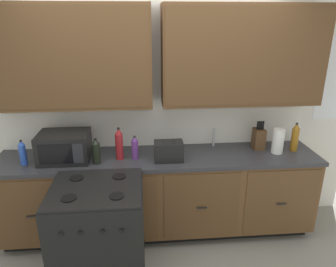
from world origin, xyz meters
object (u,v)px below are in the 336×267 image
Objects in this scene: bottle_red at (119,144)px; bottle_violet at (135,148)px; knife_block at (259,138)px; paper_towel_roll at (278,141)px; bottle_amber at (295,137)px; microwave at (64,147)px; toaster at (169,151)px; bottle_dark at (96,151)px; stove_range at (100,235)px; bottle_blue at (23,153)px.

bottle_red is 0.16m from bottle_violet.
knife_block is 1.19× the size of paper_towel_roll.
knife_block is 0.37m from bottle_amber.
paper_towel_roll is at bearing -0.31° from microwave.
bottle_dark is at bearing -179.29° from toaster.
toaster is at bearing 39.02° from stove_range.
bottle_violet reaches higher than toaster.
microwave is at bearing 162.26° from bottle_dark.
bottle_red reaches higher than bottle_violet.
knife_block reaches higher than bottle_dark.
bottle_amber is (2.72, 0.10, 0.03)m from bottle_blue.
stove_range is 1.87m from knife_block.
stove_range is at bearing -84.09° from bottle_dark.
toaster is at bearing -8.54° from bottle_red.
toaster is 1.34m from bottle_amber.
bottle_violet is at bearing 61.99° from stove_range.
paper_towel_roll is at bearing 18.70° from stove_range.
bottle_red is (0.91, 0.05, 0.04)m from bottle_blue.
stove_range is 3.65× the size of paper_towel_roll.
knife_block is 1.32m from bottle_violet.
paper_towel_roll is (0.16, -0.13, 0.01)m from knife_block.
knife_block is 1.69m from bottle_dark.
microwave is at bearing 177.95° from bottle_violet.
stove_range is at bearing -58.93° from microwave.
knife_block is at bearing 4.52° from bottle_blue.
bottle_amber is 0.94× the size of bottle_red.
paper_towel_roll is 1.09× the size of bottle_violet.
bottle_blue is at bearing -177.57° from bottle_violet.
stove_range is 0.93m from microwave.
bottle_violet is at bearing 2.43° from bottle_blue.
bottle_dark is at bearing -2.67° from bottle_blue.
paper_towel_roll is 1.03× the size of bottle_dark.
bottle_red is (0.21, 0.08, 0.04)m from bottle_dark.
bottle_dark is at bearing -17.74° from microwave.
toaster is 0.86× the size of bottle_red.
toaster is 0.92× the size of bottle_amber.
bottle_amber is at bearing 2.13° from bottle_blue.
toaster is at bearing -5.23° from microwave.
bottle_violet is at bearing 168.27° from toaster.
bottle_dark is 1.06× the size of bottle_violet.
bottle_amber reaches higher than paper_towel_roll.
bottle_blue is (-0.69, 0.03, -0.00)m from bottle_dark.
stove_range is 3.85× the size of bottle_blue.
microwave is 1.95× the size of bottle_blue.
knife_block is at bearing 12.12° from toaster.
knife_block is 1.22× the size of bottle_dark.
bottle_red is (-1.62, -0.01, 0.03)m from paper_towel_roll.
bottle_blue is (-1.39, 0.02, 0.02)m from toaster.
microwave is 0.33m from bottle_dark.
stove_range is at bearing -155.74° from knife_block.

